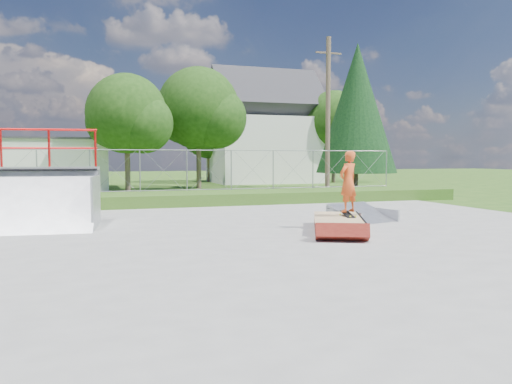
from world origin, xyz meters
TOP-DOWN VIEW (x-y plane):
  - ground at (0.00, 0.00)m, footprint 120.00×120.00m
  - concrete_pad at (0.00, 0.00)m, footprint 20.00×16.00m
  - grass_berm at (0.00, 9.50)m, footprint 24.00×3.00m
  - grind_box at (2.29, 0.88)m, footprint 2.19×2.85m
  - quarter_pipe at (-5.22, 3.55)m, footprint 3.03×2.65m
  - flat_bank_ramp at (3.93, 2.40)m, footprint 1.88×1.95m
  - skateboard at (2.59, 0.89)m, footprint 0.39×0.82m
  - skater at (2.59, 0.89)m, footprint 0.70×0.59m
  - chain_link_fence at (0.00, 10.50)m, footprint 20.00×0.06m
  - utility_building_flat at (-8.00, 22.00)m, footprint 10.00×6.00m
  - gable_house at (9.00, 26.00)m, footprint 8.40×6.08m
  - utility_pole at (7.50, 12.00)m, footprint 0.24×0.24m
  - tree_left_near at (-1.75, 17.83)m, footprint 4.76×4.48m
  - tree_center at (2.78, 19.81)m, footprint 5.44×5.12m
  - tree_right_far at (14.27, 23.82)m, footprint 5.10×4.80m
  - tree_back_mid at (5.21, 27.86)m, footprint 4.08×3.84m
  - conifer_tree at (12.00, 17.00)m, footprint 5.04×5.04m

SIDE VIEW (x-z plane):
  - ground at x=0.00m, z-range 0.00..0.00m
  - concrete_pad at x=0.00m, z-range 0.00..0.04m
  - grind_box at x=2.29m, z-range 0.00..0.38m
  - flat_bank_ramp at x=3.93m, z-range 0.00..0.48m
  - grass_berm at x=0.00m, z-range 0.00..0.50m
  - skateboard at x=2.59m, z-range 0.36..0.49m
  - skater at x=2.59m, z-range 0.43..2.07m
  - quarter_pipe at x=-5.22m, z-range 0.00..2.79m
  - chain_link_fence at x=0.00m, z-range 0.50..2.30m
  - utility_building_flat at x=-8.00m, z-range 0.00..3.00m
  - tree_back_mid at x=5.21m, z-range 0.78..6.48m
  - gable_house at x=9.00m, z-range -0.63..8.31m
  - utility_pole at x=7.50m, z-range 0.00..8.00m
  - tree_left_near at x=-1.75m, z-range 0.91..7.56m
  - tree_right_far at x=14.27m, z-range 0.98..8.10m
  - tree_center at x=2.78m, z-range 1.05..8.65m
  - conifer_tree at x=12.00m, z-range 0.50..9.60m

